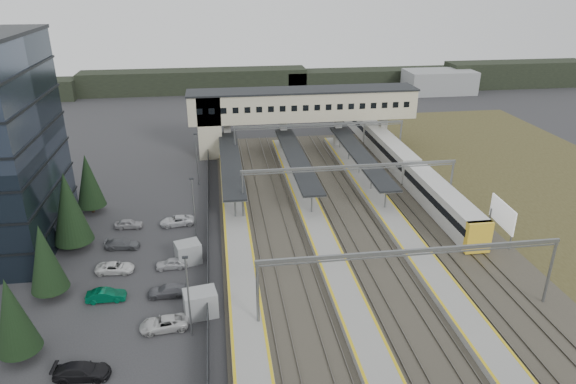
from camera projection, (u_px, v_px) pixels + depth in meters
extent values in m
plane|color=#2B2B2D|center=(271.00, 279.00, 54.29)|extent=(220.00, 220.00, 0.00)
cylinder|color=black|center=(22.00, 352.00, 43.00)|extent=(0.44, 0.44, 1.20)
cone|color=black|center=(12.00, 315.00, 41.50)|extent=(3.54, 3.54, 6.80)
cylinder|color=black|center=(52.00, 291.00, 51.19)|extent=(0.44, 0.44, 1.20)
cone|color=black|center=(45.00, 257.00, 49.66)|extent=(3.64, 3.64, 7.00)
cylinder|color=black|center=(75.00, 243.00, 60.29)|extent=(0.44, 0.44, 1.20)
cone|color=black|center=(69.00, 207.00, 58.46)|extent=(4.42, 4.42, 8.50)
cylinder|color=black|center=(93.00, 208.00, 69.39)|extent=(0.44, 0.44, 1.20)
cone|color=black|center=(88.00, 180.00, 67.82)|extent=(3.74, 3.74, 7.20)
imported|color=black|center=(82.00, 371.00, 40.87)|extent=(4.55, 2.09, 1.29)
imported|color=#01472D|center=(106.00, 295.00, 50.53)|extent=(3.81, 1.34, 1.25)
imported|color=silver|center=(115.00, 268.00, 55.38)|extent=(4.19, 2.22, 1.12)
imported|color=#54565A|center=(123.00, 244.00, 60.20)|extent=(4.15, 2.00, 1.16)
imported|color=#9A999E|center=(129.00, 224.00, 65.01)|extent=(3.55, 1.57, 1.19)
imported|color=silver|center=(164.00, 323.00, 46.49)|extent=(4.52, 2.38, 1.21)
imported|color=#5A5A60|center=(168.00, 291.00, 51.32)|extent=(4.22, 1.81, 1.21)
imported|color=#B0B0B4|center=(172.00, 263.00, 56.15)|extent=(3.49, 1.46, 1.18)
imported|color=silver|center=(177.00, 221.00, 65.79)|extent=(4.47, 2.38, 1.20)
cylinder|color=slate|center=(189.00, 297.00, 44.39)|extent=(0.16, 0.16, 8.00)
cube|color=black|center=(185.00, 257.00, 42.82)|extent=(0.50, 0.25, 0.15)
cylinder|color=slate|center=(194.00, 210.00, 60.78)|extent=(0.16, 0.16, 8.00)
cube|color=black|center=(191.00, 179.00, 59.20)|extent=(0.50, 0.25, 0.15)
cylinder|color=slate|center=(197.00, 160.00, 77.16)|extent=(0.16, 0.16, 8.00)
cube|color=black|center=(195.00, 134.00, 75.59)|extent=(0.50, 0.25, 0.15)
cube|color=#26282B|center=(208.00, 252.00, 57.60)|extent=(0.08, 90.00, 2.00)
cube|color=gray|center=(201.00, 303.00, 48.24)|extent=(3.36, 2.70, 2.53)
cube|color=gray|center=(188.00, 253.00, 57.08)|extent=(3.16, 2.86, 2.42)
cube|color=#342F29|center=(367.00, 248.00, 60.36)|extent=(34.00, 90.00, 0.20)
cube|color=#59544C|center=(260.00, 254.00, 58.64)|extent=(0.08, 90.00, 0.14)
cube|color=#59544C|center=(272.00, 253.00, 58.82)|extent=(0.08, 90.00, 0.14)
cube|color=#59544C|center=(294.00, 252.00, 59.16)|extent=(0.08, 90.00, 0.14)
cube|color=#59544C|center=(306.00, 251.00, 59.34)|extent=(0.08, 90.00, 0.14)
cube|color=#59544C|center=(345.00, 248.00, 59.94)|extent=(0.08, 90.00, 0.14)
cube|color=#59544C|center=(357.00, 247.00, 60.12)|extent=(0.08, 90.00, 0.14)
cube|color=#59544C|center=(378.00, 246.00, 60.46)|extent=(0.08, 90.00, 0.14)
cube|color=#59544C|center=(390.00, 245.00, 60.64)|extent=(0.08, 90.00, 0.14)
cube|color=#59544C|center=(426.00, 242.00, 61.24)|extent=(0.08, 90.00, 0.14)
cube|color=#59544C|center=(438.00, 241.00, 61.42)|extent=(0.08, 90.00, 0.14)
cube|color=#59544C|center=(458.00, 240.00, 61.76)|extent=(0.08, 90.00, 0.14)
cube|color=#59544C|center=(469.00, 239.00, 61.94)|extent=(0.08, 90.00, 0.14)
cube|color=#9A9994|center=(240.00, 254.00, 58.27)|extent=(3.20, 82.00, 0.90)
cube|color=gold|center=(227.00, 251.00, 57.90)|extent=(0.25, 82.00, 0.02)
cube|color=gold|center=(252.00, 250.00, 58.28)|extent=(0.25, 82.00, 0.02)
cube|color=#9A9994|center=(326.00, 248.00, 59.57)|extent=(3.20, 82.00, 0.90)
cube|color=gold|center=(314.00, 245.00, 59.20)|extent=(0.25, 82.00, 0.02)
cube|color=gold|center=(338.00, 244.00, 59.58)|extent=(0.25, 82.00, 0.02)
cube|color=#9A9994|center=(408.00, 242.00, 60.87)|extent=(3.20, 82.00, 0.90)
cube|color=gold|center=(397.00, 240.00, 60.50)|extent=(0.25, 82.00, 0.02)
cube|color=gold|center=(420.00, 238.00, 60.88)|extent=(0.25, 82.00, 0.02)
cube|color=black|center=(231.00, 160.00, 76.90)|extent=(3.00, 30.00, 0.25)
cube|color=slate|center=(231.00, 161.00, 76.96)|extent=(3.10, 30.00, 0.12)
cylinder|color=slate|center=(235.00, 206.00, 65.70)|extent=(0.20, 0.20, 3.10)
cylinder|color=slate|center=(233.00, 187.00, 71.61)|extent=(0.20, 0.20, 3.10)
cylinder|color=slate|center=(231.00, 170.00, 77.53)|extent=(0.20, 0.20, 3.10)
cylinder|color=slate|center=(229.00, 156.00, 83.45)|extent=(0.20, 0.20, 3.10)
cylinder|color=slate|center=(228.00, 144.00, 89.36)|extent=(0.20, 0.20, 3.10)
cube|color=black|center=(296.00, 157.00, 78.20)|extent=(3.00, 30.00, 0.25)
cube|color=slate|center=(296.00, 158.00, 78.26)|extent=(3.10, 30.00, 0.12)
cylinder|color=slate|center=(312.00, 201.00, 67.00)|extent=(0.20, 0.20, 3.10)
cylinder|color=slate|center=(303.00, 183.00, 72.91)|extent=(0.20, 0.20, 3.10)
cylinder|color=slate|center=(296.00, 167.00, 78.83)|extent=(0.20, 0.20, 3.10)
cylinder|color=slate|center=(290.00, 154.00, 84.75)|extent=(0.20, 0.20, 3.10)
cylinder|color=slate|center=(285.00, 142.00, 90.66)|extent=(0.20, 0.20, 3.10)
cube|color=black|center=(360.00, 154.00, 79.50)|extent=(3.00, 30.00, 0.25)
cube|color=slate|center=(360.00, 155.00, 79.56)|extent=(3.10, 30.00, 0.12)
cylinder|color=slate|center=(386.00, 197.00, 68.30)|extent=(0.20, 0.20, 3.10)
cylinder|color=slate|center=(371.00, 179.00, 74.21)|extent=(0.20, 0.20, 3.10)
cylinder|color=slate|center=(359.00, 164.00, 80.13)|extent=(0.20, 0.20, 3.10)
cylinder|color=slate|center=(349.00, 151.00, 86.05)|extent=(0.20, 0.20, 3.10)
cylinder|color=slate|center=(340.00, 139.00, 91.96)|extent=(0.20, 0.20, 3.10)
cube|color=beige|center=(303.00, 104.00, 90.54)|extent=(40.00, 6.00, 5.00)
cube|color=black|center=(303.00, 90.00, 89.54)|extent=(40.40, 6.40, 0.30)
cube|color=beige|center=(210.00, 125.00, 89.57)|extent=(4.00, 6.00, 11.00)
cube|color=black|center=(199.00, 112.00, 85.41)|extent=(1.00, 0.06, 1.00)
cube|color=black|center=(212.00, 111.00, 85.67)|extent=(1.00, 0.06, 1.00)
cube|color=black|center=(224.00, 111.00, 85.93)|extent=(1.00, 0.06, 1.00)
cube|color=black|center=(236.00, 110.00, 86.19)|extent=(1.00, 0.06, 1.00)
cube|color=black|center=(247.00, 110.00, 86.45)|extent=(1.00, 0.06, 1.00)
cube|color=black|center=(259.00, 110.00, 86.71)|extent=(1.00, 0.06, 1.00)
cube|color=black|center=(271.00, 109.00, 86.97)|extent=(1.00, 0.06, 1.00)
cube|color=black|center=(283.00, 109.00, 87.23)|extent=(1.00, 0.06, 1.00)
cube|color=black|center=(294.00, 108.00, 87.49)|extent=(1.00, 0.06, 1.00)
cube|color=black|center=(306.00, 108.00, 87.75)|extent=(1.00, 0.06, 1.00)
cube|color=black|center=(317.00, 108.00, 88.01)|extent=(1.00, 0.06, 1.00)
cube|color=black|center=(329.00, 107.00, 88.27)|extent=(1.00, 0.06, 1.00)
cube|color=black|center=(340.00, 107.00, 88.53)|extent=(1.00, 0.06, 1.00)
cube|color=black|center=(351.00, 106.00, 88.79)|extent=(1.00, 0.06, 1.00)
cube|color=black|center=(362.00, 106.00, 89.05)|extent=(1.00, 0.06, 1.00)
cube|color=black|center=(374.00, 106.00, 89.31)|extent=(1.00, 0.06, 1.00)
cube|color=black|center=(385.00, 105.00, 89.57)|extent=(1.00, 0.06, 1.00)
cube|color=black|center=(396.00, 105.00, 89.83)|extent=(1.00, 0.06, 1.00)
cube|color=black|center=(407.00, 104.00, 90.09)|extent=(1.00, 0.06, 1.00)
cube|color=#9A9994|center=(219.00, 138.00, 90.75)|extent=(1.20, 1.60, 6.00)
cube|color=#9A9994|center=(228.00, 138.00, 90.95)|extent=(1.20, 1.60, 6.00)
cube|color=#9A9994|center=(283.00, 135.00, 92.25)|extent=(1.20, 1.60, 6.00)
cube|color=#9A9994|center=(338.00, 133.00, 93.55)|extent=(1.20, 1.60, 6.00)
cube|color=#9A9994|center=(382.00, 131.00, 94.65)|extent=(1.20, 1.60, 6.00)
cylinder|color=slate|center=(258.00, 297.00, 45.37)|extent=(0.28, 0.28, 7.00)
cylinder|color=slate|center=(550.00, 273.00, 49.01)|extent=(0.28, 0.28, 7.00)
cube|color=slate|center=(413.00, 251.00, 45.81)|extent=(28.40, 0.25, 0.35)
cube|color=slate|center=(412.00, 255.00, 45.97)|extent=(28.40, 0.12, 0.12)
cylinder|color=slate|center=(243.00, 198.00, 65.39)|extent=(0.28, 0.28, 7.00)
cylinder|color=slate|center=(451.00, 186.00, 69.04)|extent=(0.28, 0.28, 7.00)
cube|color=slate|center=(351.00, 166.00, 65.84)|extent=(28.40, 0.25, 0.35)
cube|color=slate|center=(351.00, 169.00, 66.00)|extent=(28.40, 0.12, 0.12)
cylinder|color=slate|center=(235.00, 149.00, 83.60)|extent=(0.28, 0.28, 7.00)
cylinder|color=slate|center=(400.00, 141.00, 87.24)|extent=(0.28, 0.28, 7.00)
cube|color=slate|center=(320.00, 125.00, 84.04)|extent=(28.40, 0.25, 0.35)
cube|color=slate|center=(320.00, 127.00, 84.20)|extent=(28.40, 0.12, 0.12)
cube|color=beige|center=(441.00, 201.00, 67.53)|extent=(2.95, 20.48, 3.79)
cube|color=black|center=(442.00, 198.00, 67.36)|extent=(3.01, 19.88, 0.95)
cube|color=slate|center=(440.00, 212.00, 68.17)|extent=(2.53, 19.08, 0.53)
cube|color=beige|center=(390.00, 151.00, 86.71)|extent=(2.95, 20.48, 3.79)
cube|color=black|center=(390.00, 148.00, 86.55)|extent=(3.01, 19.88, 0.95)
cube|color=slate|center=(389.00, 160.00, 87.36)|extent=(2.53, 19.08, 0.53)
cube|color=beige|center=(357.00, 118.00, 105.90)|extent=(2.95, 20.48, 3.79)
cube|color=black|center=(357.00, 116.00, 105.73)|extent=(3.01, 19.88, 0.95)
cube|color=slate|center=(356.00, 126.00, 106.54)|extent=(2.53, 19.08, 0.53)
cube|color=yellow|center=(478.00, 237.00, 58.30)|extent=(2.97, 0.90, 3.79)
cylinder|color=slate|center=(511.00, 239.00, 59.28)|extent=(0.20, 0.20, 3.17)
cylinder|color=slate|center=(490.00, 220.00, 63.78)|extent=(0.20, 0.20, 3.17)
cube|color=white|center=(503.00, 214.00, 60.76)|extent=(0.51, 5.94, 2.97)
cube|color=black|center=(195.00, 81.00, 138.28)|extent=(60.00, 8.00, 6.00)
cube|color=black|center=(374.00, 78.00, 144.98)|extent=(50.00, 8.00, 5.00)
cube|color=black|center=(516.00, 74.00, 145.24)|extent=(40.00, 8.00, 7.00)
cube|color=black|center=(15.00, 90.00, 129.89)|extent=(30.00, 8.00, 5.00)
cube|color=gray|center=(439.00, 82.00, 137.63)|extent=(18.00, 10.00, 6.00)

